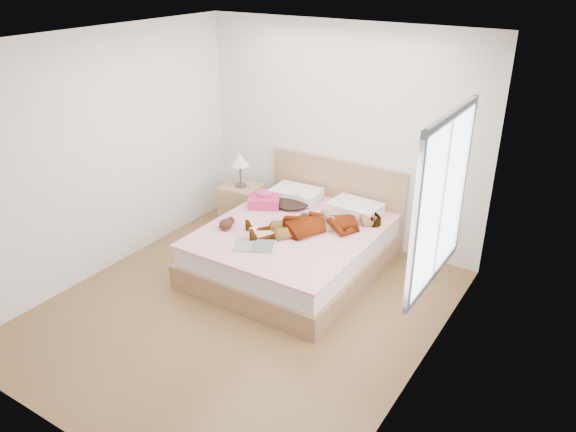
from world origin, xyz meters
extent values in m
plane|color=#4B2F17|center=(0.00, 0.00, 0.00)|extent=(4.00, 4.00, 0.00)
imported|color=white|center=(0.23, 1.07, 0.62)|extent=(1.48, 1.49, 0.21)
ellipsoid|color=black|center=(-0.34, 1.52, 0.55)|extent=(0.57, 0.64, 0.08)
cube|color=silver|center=(-0.27, 1.47, 0.69)|extent=(0.10, 0.10, 0.05)
plane|color=white|center=(0.00, 0.00, 2.60)|extent=(4.00, 4.00, 0.00)
plane|color=white|center=(0.00, 2.00, 1.30)|extent=(3.60, 0.00, 3.60)
plane|color=white|center=(0.00, -2.00, 1.30)|extent=(3.60, 0.00, 3.60)
plane|color=white|center=(-1.80, 0.00, 1.30)|extent=(0.00, 4.00, 4.00)
plane|color=silver|center=(1.80, 0.00, 1.30)|extent=(0.00, 4.00, 4.00)
cube|color=white|center=(1.78, 0.30, 1.50)|extent=(0.02, 1.10, 1.30)
cube|color=silver|center=(1.78, -0.28, 1.50)|extent=(0.04, 0.06, 1.42)
cube|color=silver|center=(1.78, 0.88, 1.50)|extent=(0.04, 0.06, 1.42)
cube|color=silver|center=(1.78, 0.30, 0.82)|extent=(0.04, 1.22, 0.06)
cube|color=silver|center=(1.78, 0.30, 2.18)|extent=(0.04, 1.22, 0.06)
cube|color=silver|center=(1.77, 0.30, 1.50)|extent=(0.03, 0.04, 1.30)
cube|color=olive|center=(0.00, 0.95, 0.13)|extent=(1.78, 2.08, 0.26)
cube|color=silver|center=(0.00, 0.95, 0.37)|extent=(1.70, 2.00, 0.22)
cube|color=white|center=(0.00, 0.95, 0.49)|extent=(1.74, 2.04, 0.03)
cube|color=brown|center=(0.00, 1.96, 0.50)|extent=(1.80, 0.07, 1.00)
cube|color=white|center=(-0.40, 1.67, 0.57)|extent=(0.61, 0.44, 0.13)
cube|color=white|center=(0.40, 1.67, 0.57)|extent=(0.60, 0.43, 0.13)
cube|color=#CE3865|center=(-0.61, 1.27, 0.57)|extent=(0.46, 0.43, 0.12)
ellipsoid|color=#F24189|center=(-0.64, 1.32, 0.65)|extent=(0.24, 0.19, 0.11)
cube|color=silver|center=(-0.12, 0.37, 0.52)|extent=(0.53, 0.46, 0.01)
cube|color=white|center=(-0.22, 0.33, 0.53)|extent=(0.33, 0.36, 0.02)
cube|color=black|center=(-0.01, 0.43, 0.53)|extent=(0.33, 0.36, 0.02)
cylinder|color=white|center=(-0.25, 0.55, 0.56)|extent=(0.10, 0.10, 0.09)
torus|color=white|center=(-0.21, 0.54, 0.56)|extent=(0.07, 0.03, 0.07)
cylinder|color=black|center=(-0.25, 0.55, 0.59)|extent=(0.09, 0.09, 0.00)
ellipsoid|color=black|center=(-0.61, 0.54, 0.57)|extent=(0.14, 0.16, 0.12)
ellipsoid|color=beige|center=(-0.61, 0.53, 0.58)|extent=(0.08, 0.08, 0.06)
sphere|color=black|center=(-0.61, 0.63, 0.58)|extent=(0.09, 0.09, 0.09)
sphere|color=pink|center=(-0.64, 0.66, 0.60)|extent=(0.03, 0.03, 0.03)
sphere|color=pink|center=(-0.57, 0.66, 0.60)|extent=(0.03, 0.03, 0.03)
ellipsoid|color=black|center=(-0.66, 0.51, 0.54)|extent=(0.03, 0.05, 0.03)
ellipsoid|color=black|center=(-0.56, 0.50, 0.54)|extent=(0.03, 0.05, 0.03)
cube|color=olive|center=(-1.13, 1.51, 0.29)|extent=(0.52, 0.47, 0.58)
cylinder|color=#464646|center=(-1.13, 1.51, 0.59)|extent=(0.16, 0.16, 0.02)
cylinder|color=#4C4C4C|center=(-1.13, 1.51, 0.73)|extent=(0.03, 0.03, 0.29)
cone|color=white|center=(-1.13, 1.51, 0.93)|extent=(0.26, 0.26, 0.17)
camera|label=1|loc=(2.92, -3.72, 3.25)|focal=35.00mm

